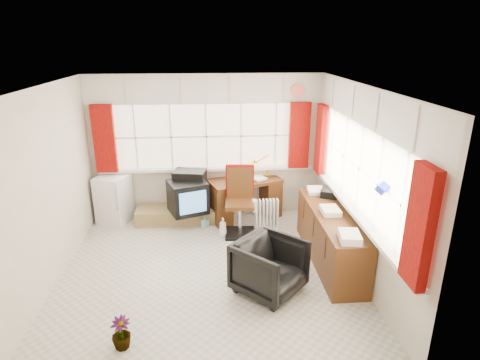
{
  "coord_description": "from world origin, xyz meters",
  "views": [
    {
      "loc": [
        0.06,
        -4.78,
        3.03
      ],
      "look_at": [
        0.47,
        0.55,
        1.15
      ],
      "focal_mm": 30.0,
      "sensor_mm": 36.0,
      "label": 1
    }
  ],
  "objects_px": {
    "office_chair": "(270,267)",
    "desk_lamp": "(268,161)",
    "tv_bench": "(177,214)",
    "crt_tv": "(188,197)",
    "task_chair": "(240,198)",
    "mini_fridge": "(114,199)",
    "radiator": "(267,219)",
    "credenza": "(330,236)",
    "desk": "(245,196)"
  },
  "relations": [
    {
      "from": "crt_tv",
      "to": "tv_bench",
      "type": "bearing_deg",
      "value": 139.26
    },
    {
      "from": "office_chair",
      "to": "credenza",
      "type": "relative_size",
      "value": 0.38
    },
    {
      "from": "mini_fridge",
      "to": "office_chair",
      "type": "bearing_deg",
      "value": -43.59
    },
    {
      "from": "task_chair",
      "to": "radiator",
      "type": "xyz_separation_m",
      "value": [
        0.44,
        -0.06,
        -0.36
      ]
    },
    {
      "from": "radiator",
      "to": "credenza",
      "type": "relative_size",
      "value": 0.29
    },
    {
      "from": "desk",
      "to": "mini_fridge",
      "type": "distance_m",
      "value": 2.28
    },
    {
      "from": "desk",
      "to": "task_chair",
      "type": "bearing_deg",
      "value": -102.59
    },
    {
      "from": "desk_lamp",
      "to": "mini_fridge",
      "type": "relative_size",
      "value": 0.47
    },
    {
      "from": "office_chair",
      "to": "radiator",
      "type": "bearing_deg",
      "value": 36.68
    },
    {
      "from": "desk",
      "to": "task_chair",
      "type": "distance_m",
      "value": 0.62
    },
    {
      "from": "desk",
      "to": "crt_tv",
      "type": "height_order",
      "value": "crt_tv"
    },
    {
      "from": "tv_bench",
      "to": "office_chair",
      "type": "bearing_deg",
      "value": -59.16
    },
    {
      "from": "task_chair",
      "to": "credenza",
      "type": "height_order",
      "value": "task_chair"
    },
    {
      "from": "task_chair",
      "to": "credenza",
      "type": "bearing_deg",
      "value": -40.4
    },
    {
      "from": "crt_tv",
      "to": "office_chair",
      "type": "bearing_deg",
      "value": -61.37
    },
    {
      "from": "task_chair",
      "to": "radiator",
      "type": "height_order",
      "value": "task_chair"
    },
    {
      "from": "office_chair",
      "to": "tv_bench",
      "type": "relative_size",
      "value": 0.55
    },
    {
      "from": "credenza",
      "to": "tv_bench",
      "type": "relative_size",
      "value": 1.43
    },
    {
      "from": "desk",
      "to": "credenza",
      "type": "bearing_deg",
      "value": -55.94
    },
    {
      "from": "desk_lamp",
      "to": "task_chair",
      "type": "bearing_deg",
      "value": -125.79
    },
    {
      "from": "desk_lamp",
      "to": "mini_fridge",
      "type": "xyz_separation_m",
      "value": [
        -2.7,
        -0.2,
        -0.57
      ]
    },
    {
      "from": "mini_fridge",
      "to": "task_chair",
      "type": "bearing_deg",
      "value": -14.87
    },
    {
      "from": "office_chair",
      "to": "tv_bench",
      "type": "xyz_separation_m",
      "value": [
        -1.31,
        2.2,
        -0.22
      ]
    },
    {
      "from": "crt_tv",
      "to": "mini_fridge",
      "type": "bearing_deg",
      "value": 168.5
    },
    {
      "from": "task_chair",
      "to": "mini_fridge",
      "type": "relative_size",
      "value": 1.36
    },
    {
      "from": "desk_lamp",
      "to": "office_chair",
      "type": "height_order",
      "value": "desk_lamp"
    },
    {
      "from": "desk_lamp",
      "to": "radiator",
      "type": "distance_m",
      "value": 1.12
    },
    {
      "from": "office_chair",
      "to": "desk",
      "type": "bearing_deg",
      "value": 46.33
    },
    {
      "from": "desk",
      "to": "desk_lamp",
      "type": "relative_size",
      "value": 3.48
    },
    {
      "from": "tv_bench",
      "to": "desk_lamp",
      "type": "bearing_deg",
      "value": 9.64
    },
    {
      "from": "credenza",
      "to": "radiator",
      "type": "bearing_deg",
      "value": 128.42
    },
    {
      "from": "credenza",
      "to": "mini_fridge",
      "type": "xyz_separation_m",
      "value": [
        -3.36,
        1.6,
        0.03
      ]
    },
    {
      "from": "office_chair",
      "to": "crt_tv",
      "type": "relative_size",
      "value": 1.03
    },
    {
      "from": "task_chair",
      "to": "tv_bench",
      "type": "height_order",
      "value": "task_chair"
    },
    {
      "from": "task_chair",
      "to": "crt_tv",
      "type": "bearing_deg",
      "value": 160.24
    },
    {
      "from": "tv_bench",
      "to": "crt_tv",
      "type": "xyz_separation_m",
      "value": [
        0.21,
        -0.18,
        0.39
      ]
    },
    {
      "from": "mini_fridge",
      "to": "credenza",
      "type": "bearing_deg",
      "value": -25.47
    },
    {
      "from": "task_chair",
      "to": "credenza",
      "type": "relative_size",
      "value": 0.56
    },
    {
      "from": "desk",
      "to": "task_chair",
      "type": "xyz_separation_m",
      "value": [
        -0.13,
        -0.57,
        0.2
      ]
    },
    {
      "from": "desk",
      "to": "crt_tv",
      "type": "xyz_separation_m",
      "value": [
        -0.99,
        -0.26,
        0.12
      ]
    },
    {
      "from": "tv_bench",
      "to": "credenza",
      "type": "bearing_deg",
      "value": -33.7
    },
    {
      "from": "radiator",
      "to": "crt_tv",
      "type": "relative_size",
      "value": 0.77
    },
    {
      "from": "desk_lamp",
      "to": "credenza",
      "type": "relative_size",
      "value": 0.2
    },
    {
      "from": "task_chair",
      "to": "radiator",
      "type": "bearing_deg",
      "value": -7.3
    },
    {
      "from": "desk_lamp",
      "to": "credenza",
      "type": "xyz_separation_m",
      "value": [
        0.66,
        -1.8,
        -0.6
      ]
    },
    {
      "from": "tv_bench",
      "to": "crt_tv",
      "type": "height_order",
      "value": "crt_tv"
    },
    {
      "from": "office_chair",
      "to": "desk_lamp",
      "type": "bearing_deg",
      "value": 36.28
    },
    {
      "from": "tv_bench",
      "to": "mini_fridge",
      "type": "distance_m",
      "value": 1.12
    },
    {
      "from": "crt_tv",
      "to": "mini_fridge",
      "type": "xyz_separation_m",
      "value": [
        -1.29,
        0.26,
        -0.1
      ]
    },
    {
      "from": "desk",
      "to": "office_chair",
      "type": "relative_size",
      "value": 1.78
    }
  ]
}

